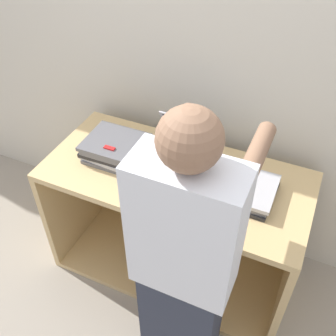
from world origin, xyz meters
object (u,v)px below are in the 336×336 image
(laptop_stack_left, at_px, (117,149))
(laptop_open, at_px, (181,159))
(person, at_px, (184,272))
(laptop_stack_right, at_px, (241,188))

(laptop_stack_left, bearing_deg, laptop_open, 10.28)
(laptop_stack_left, bearing_deg, person, -40.85)
(laptop_stack_left, height_order, laptop_stack_right, laptop_stack_left)
(laptop_stack_right, height_order, person, person)
(laptop_stack_right, bearing_deg, person, -98.78)
(laptop_open, xyz_separation_m, laptop_stack_right, (0.35, -0.06, -0.02))
(laptop_open, distance_m, laptop_stack_left, 0.35)
(laptop_open, bearing_deg, person, -65.88)
(laptop_stack_right, bearing_deg, laptop_open, 169.96)
(laptop_open, relative_size, laptop_stack_right, 1.21)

